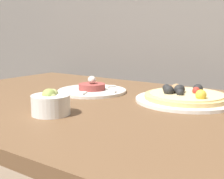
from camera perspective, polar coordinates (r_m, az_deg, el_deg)
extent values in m
cube|color=brown|center=(1.03, -3.21, -3.03)|extent=(1.33, 0.89, 0.03)
cylinder|color=brown|center=(1.80, -10.61, -9.35)|extent=(0.06, 0.06, 0.69)
cylinder|color=silver|center=(1.05, 13.43, -1.86)|extent=(0.33, 0.33, 0.01)
cylinder|color=#DBB26B|center=(1.05, 13.46, -1.25)|extent=(0.27, 0.27, 0.01)
cylinder|color=beige|center=(1.04, 13.48, -0.80)|extent=(0.24, 0.24, 0.00)
sphere|color=black|center=(1.01, 12.35, -0.57)|extent=(0.03, 0.03, 0.03)
sphere|color=black|center=(1.02, 10.32, -0.19)|extent=(0.03, 0.03, 0.03)
sphere|color=#997047|center=(1.05, 11.67, 0.08)|extent=(0.04, 0.04, 0.04)
sphere|color=black|center=(1.08, 9.92, 0.27)|extent=(0.03, 0.03, 0.03)
sphere|color=gold|center=(0.97, 15.95, -0.98)|extent=(0.03, 0.03, 0.03)
sphere|color=black|center=(1.07, 15.43, 0.09)|extent=(0.03, 0.03, 0.03)
sphere|color=#B22D23|center=(1.05, 15.13, -0.24)|extent=(0.03, 0.03, 0.03)
sphere|color=black|center=(1.04, 12.14, -0.07)|extent=(0.03, 0.03, 0.03)
sphere|color=black|center=(1.06, 12.40, 0.05)|extent=(0.03, 0.03, 0.03)
sphere|color=#B22D23|center=(1.08, 15.66, 0.01)|extent=(0.03, 0.03, 0.03)
cylinder|color=silver|center=(1.18, -3.69, -0.27)|extent=(0.26, 0.26, 0.01)
cylinder|color=#933D38|center=(1.17, -3.70, 0.52)|extent=(0.10, 0.10, 0.02)
sphere|color=silver|center=(1.17, -3.71, 1.77)|extent=(0.03, 0.03, 0.03)
cube|color=white|center=(1.12, -0.16, -0.35)|extent=(0.04, 0.02, 0.01)
cube|color=white|center=(1.23, -0.20, 0.56)|extent=(0.03, 0.04, 0.01)
cube|color=white|center=(1.26, -4.74, 0.80)|extent=(0.04, 0.04, 0.01)
cube|color=white|center=(1.18, -8.01, 0.11)|extent=(0.04, 0.04, 0.01)
cube|color=white|center=(1.09, -5.37, -0.68)|extent=(0.03, 0.04, 0.01)
cylinder|color=white|center=(0.87, -11.12, -2.76)|extent=(0.11, 0.11, 0.05)
sphere|color=#B7BC70|center=(0.89, -11.01, -0.90)|extent=(0.03, 0.03, 0.03)
sphere|color=#A3B25B|center=(0.86, -11.11, -1.32)|extent=(0.03, 0.03, 0.03)
sphere|color=#8EA34C|center=(0.87, -11.44, -1.14)|extent=(0.04, 0.04, 0.04)
sphere|color=#B7BC70|center=(0.86, -10.93, -1.37)|extent=(0.03, 0.03, 0.03)
sphere|color=#B7BC70|center=(0.86, -11.07, -1.30)|extent=(0.02, 0.02, 0.02)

